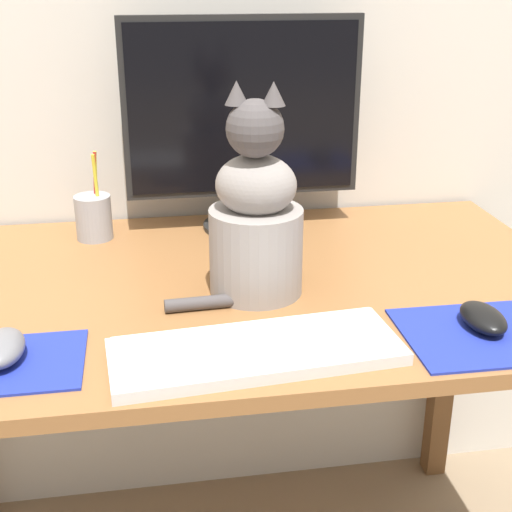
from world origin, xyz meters
The scene contains 9 objects.
desk centered at (0.00, 0.00, 0.64)m, with size 1.26×0.73×0.74m.
monitor centered at (0.07, 0.27, 0.97)m, with size 0.48×0.17×0.43m.
keyboard centered at (0.01, -0.27, 0.75)m, with size 0.42×0.18×0.02m.
mousepad_left centered at (-0.32, -0.23, 0.74)m, with size 0.19×0.16×0.00m.
mousepad_right centered at (0.35, -0.26, 0.74)m, with size 0.23×0.20×0.00m.
computer_mouse_left centered at (-0.34, -0.22, 0.76)m, with size 0.06×0.10×0.04m.
computer_mouse_right centered at (0.36, -0.24, 0.76)m, with size 0.06×0.10×0.03m.
cat centered at (0.04, -0.05, 0.87)m, with size 0.25×0.19×0.35m.
pen_cup centered at (-0.23, 0.26, 0.79)m, with size 0.07×0.07×0.18m.
Camera 1 is at (-0.13, -1.13, 1.25)m, focal length 50.00 mm.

